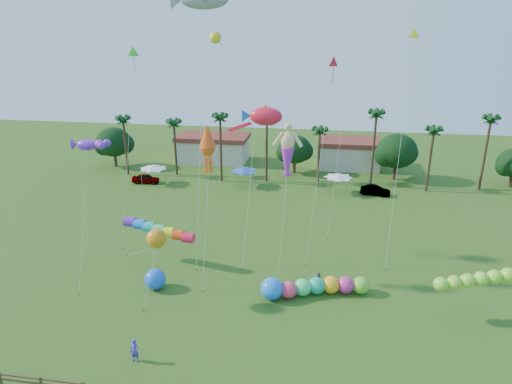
# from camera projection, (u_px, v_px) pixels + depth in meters

# --- Properties ---
(ground) EXTENTS (160.00, 160.00, 0.00)m
(ground) POSITION_uv_depth(u_px,v_px,m) (236.00, 349.00, 34.31)
(ground) COLOR #285116
(ground) RESTS_ON ground
(tree_line) EXTENTS (69.46, 8.91, 11.00)m
(tree_line) POSITION_uv_depth(u_px,v_px,m) (310.00, 150.00, 73.24)
(tree_line) COLOR #3A2819
(tree_line) RESTS_ON ground
(buildings_row) EXTENTS (35.00, 7.00, 4.00)m
(buildings_row) POSITION_uv_depth(u_px,v_px,m) (273.00, 153.00, 80.55)
(buildings_row) COLOR beige
(buildings_row) RESTS_ON ground
(tent_row) EXTENTS (31.00, 4.00, 0.60)m
(tent_row) POSITION_uv_depth(u_px,v_px,m) (243.00, 170.00, 68.01)
(tent_row) COLOR white
(tent_row) RESTS_ON ground
(car_a) EXTENTS (4.34, 2.01, 1.44)m
(car_a) POSITION_uv_depth(u_px,v_px,m) (146.00, 179.00, 70.70)
(car_a) COLOR #4C4C54
(car_a) RESTS_ON ground
(car_b) EXTENTS (4.37, 2.19, 1.38)m
(car_b) POSITION_uv_depth(u_px,v_px,m) (375.00, 191.00, 65.61)
(car_b) COLOR #4C4C54
(car_b) RESTS_ON ground
(spectator_a) EXTENTS (0.72, 0.51, 1.86)m
(spectator_a) POSITION_uv_depth(u_px,v_px,m) (135.00, 351.00, 32.72)
(spectator_a) COLOR #4739C8
(spectator_a) RESTS_ON ground
(spectator_b) EXTENTS (1.01, 1.06, 1.73)m
(spectator_b) POSITION_uv_depth(u_px,v_px,m) (318.00, 281.00, 41.87)
(spectator_b) COLOR gray
(spectator_b) RESTS_ON ground
(caterpillar_inflatable) EXTENTS (9.91, 4.22, 2.04)m
(caterpillar_inflatable) POSITION_uv_depth(u_px,v_px,m) (311.00, 287.00, 40.92)
(caterpillar_inflatable) COLOR #EF3E5F
(caterpillar_inflatable) RESTS_ON ground
(blue_ball) EXTENTS (1.95, 1.95, 1.95)m
(blue_ball) POSITION_uv_depth(u_px,v_px,m) (155.00, 279.00, 41.96)
(blue_ball) COLOR blue
(blue_ball) RESTS_ON ground
(rainbow_tube) EXTENTS (9.38, 2.94, 3.87)m
(rainbow_tube) POSITION_uv_depth(u_px,v_px,m) (170.00, 237.00, 45.01)
(rainbow_tube) COLOR #F31B47
(rainbow_tube) RESTS_ON ground
(green_worm) EXTENTS (10.09, 1.77, 3.96)m
(green_worm) POSITION_uv_depth(u_px,v_px,m) (441.00, 284.00, 36.79)
(green_worm) COLOR #8CE733
(green_worm) RESTS_ON ground
(orange_ball_kite) EXTENTS (1.93, 2.78, 6.91)m
(orange_ball_kite) POSITION_uv_depth(u_px,v_px,m) (157.00, 238.00, 38.35)
(orange_ball_kite) COLOR orange
(orange_ball_kite) RESTS_ON ground
(merman_kite) EXTENTS (2.44, 4.64, 14.41)m
(merman_kite) POSITION_uv_depth(u_px,v_px,m) (287.00, 154.00, 41.30)
(merman_kite) COLOR #E9C984
(merman_kite) RESTS_ON ground
(fish_kite) EXTENTS (5.18, 6.96, 15.48)m
(fish_kite) POSITION_uv_depth(u_px,v_px,m) (266.00, 116.00, 45.51)
(fish_kite) COLOR #F71B34
(fish_kite) RESTS_ON ground
(squid_kite) EXTENTS (1.62, 4.01, 14.77)m
(squid_kite) POSITION_uv_depth(u_px,v_px,m) (208.00, 148.00, 40.37)
(squid_kite) COLOR #EE5313
(squid_kite) RESTS_ON ground
(lobster_kite) EXTENTS (3.66, 5.68, 13.54)m
(lobster_kite) POSITION_uv_depth(u_px,v_px,m) (87.00, 145.00, 41.02)
(lobster_kite) COLOR #752AD3
(lobster_kite) RESTS_ON ground
(delta_kite_red) EXTENTS (2.35, 4.89, 20.23)m
(delta_kite_red) POSITION_uv_depth(u_px,v_px,m) (333.00, 66.00, 43.61)
(delta_kite_red) COLOR red
(delta_kite_red) RESTS_ON ground
(delta_kite_yellow) EXTENTS (1.64, 4.71, 22.77)m
(delta_kite_yellow) POSITION_uv_depth(u_px,v_px,m) (413.00, 40.00, 42.03)
(delta_kite_yellow) COLOR #D3E617
(delta_kite_yellow) RESTS_ON ground
(delta_kite_green) EXTENTS (2.21, 4.34, 21.03)m
(delta_kite_green) POSITION_uv_depth(u_px,v_px,m) (133.00, 56.00, 46.26)
(delta_kite_green) COLOR #3BE435
(delta_kite_green) RESTS_ON ground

